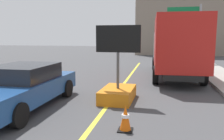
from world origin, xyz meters
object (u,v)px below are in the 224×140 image
at_px(pickup_car, 22,86).
at_px(traffic_cone_far_lane, 125,118).
at_px(box_truck, 176,46).
at_px(highway_guide_sign, 190,23).
at_px(arrow_board_trailer, 118,87).

height_order(pickup_car, traffic_cone_far_lane, pickup_car).
relative_size(box_truck, highway_guide_sign, 1.61).
height_order(arrow_board_trailer, pickup_car, arrow_board_trailer).
bearing_deg(pickup_car, highway_guide_sign, 63.72).
xyz_separation_m(pickup_car, traffic_cone_far_lane, (3.62, -1.25, -0.37)).
relative_size(arrow_board_trailer, pickup_car, 0.57).
xyz_separation_m(arrow_board_trailer, pickup_car, (-2.95, -1.40, 0.22)).
distance_m(box_truck, pickup_car, 8.74).
relative_size(highway_guide_sign, traffic_cone_far_lane, 7.58).
distance_m(highway_guide_sign, traffic_cone_far_lane, 15.89).
bearing_deg(arrow_board_trailer, box_truck, 66.72).
distance_m(box_truck, highway_guide_sign, 7.48).
bearing_deg(arrow_board_trailer, traffic_cone_far_lane, -76.03).
relative_size(box_truck, traffic_cone_far_lane, 12.19).
xyz_separation_m(pickup_car, highway_guide_sign, (6.91, 13.98, 2.72)).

